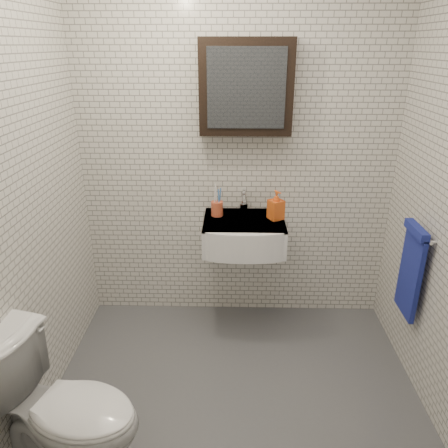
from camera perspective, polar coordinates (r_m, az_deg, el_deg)
ground at (r=2.78m, az=1.50°, el=-22.08°), size 2.20×2.00×0.01m
room_shell at (r=2.04m, az=1.92°, el=8.54°), size 2.22×2.02×2.51m
washbasin at (r=2.97m, az=2.62°, el=-1.40°), size 0.55×0.50×0.20m
faucet at (r=3.10m, az=2.61°, el=2.81°), size 0.06×0.20×0.15m
mirror_cabinet at (r=2.92m, az=2.89°, el=17.38°), size 0.60×0.15×0.60m
towel_rail at (r=2.85m, az=23.28°, el=-5.20°), size 0.09×0.30×0.58m
toothbrush_cup at (r=3.02m, az=-0.91°, el=2.12°), size 0.09×0.09×0.22m
soap_bottle at (r=2.97m, az=6.82°, el=2.48°), size 0.12×0.13×0.20m
toilet at (r=2.33m, az=-20.13°, el=-21.93°), size 0.83×0.61×0.76m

